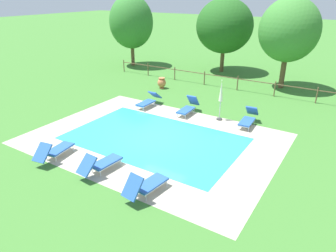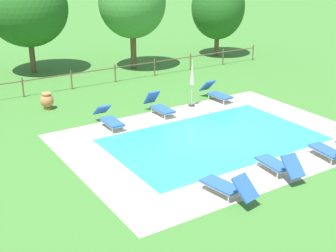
% 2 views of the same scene
% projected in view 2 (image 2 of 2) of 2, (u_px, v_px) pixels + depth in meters
% --- Properties ---
extents(ground_plane, '(160.00, 160.00, 0.00)m').
position_uv_depth(ground_plane, '(214.00, 140.00, 18.27)').
color(ground_plane, '#3D752D').
extents(pool_deck_paving, '(11.62, 8.51, 0.01)m').
position_uv_depth(pool_deck_paving, '(214.00, 140.00, 18.27)').
color(pool_deck_paving, '#B2A893').
rests_on(pool_deck_paving, ground).
extents(swimming_pool_water, '(8.27, 5.16, 0.01)m').
position_uv_depth(swimming_pool_water, '(214.00, 140.00, 18.27)').
color(swimming_pool_water, '#2DB7C6').
rests_on(swimming_pool_water, ground).
extents(pool_coping_rim, '(8.75, 5.64, 0.01)m').
position_uv_depth(pool_coping_rim, '(214.00, 139.00, 18.27)').
color(pool_coping_rim, '#C0B59F').
rests_on(pool_coping_rim, ground).
extents(sun_lounger_north_near_steps, '(0.66, 1.87, 0.99)m').
position_uv_depth(sun_lounger_north_near_steps, '(159.00, 106.00, 21.00)').
color(sun_lounger_north_near_steps, '#2856A8').
rests_on(sun_lounger_north_near_steps, ground).
extents(sun_lounger_north_mid, '(0.90, 2.01, 0.91)m').
position_uv_depth(sun_lounger_north_mid, '(228.00, 186.00, 13.89)').
color(sun_lounger_north_mid, '#2856A8').
rests_on(sun_lounger_north_mid, ground).
extents(sun_lounger_north_far, '(0.73, 1.96, 0.93)m').
position_uv_depth(sun_lounger_north_far, '(216.00, 93.00, 22.96)').
color(sun_lounger_north_far, '#2856A8').
rests_on(sun_lounger_north_far, ground).
extents(sun_lounger_north_end, '(0.82, 1.90, 1.00)m').
position_uv_depth(sun_lounger_north_end, '(332.00, 151.00, 16.30)').
color(sun_lounger_north_end, '#2856A8').
rests_on(sun_lounger_north_end, ground).
extents(sun_lounger_south_near_corner, '(0.63, 2.00, 0.85)m').
position_uv_depth(sun_lounger_south_near_corner, '(109.00, 118.00, 19.49)').
color(sun_lounger_south_near_corner, '#2856A8').
rests_on(sun_lounger_south_near_corner, ground).
extents(sun_lounger_south_mid, '(0.76, 1.97, 0.92)m').
position_uv_depth(sun_lounger_south_mid, '(279.00, 164.00, 15.31)').
color(sun_lounger_south_mid, '#2856A8').
rests_on(sun_lounger_south_mid, ground).
extents(patio_umbrella_closed_row_west, '(0.32, 0.32, 2.29)m').
position_uv_depth(patio_umbrella_closed_row_west, '(192.00, 78.00, 21.70)').
color(patio_umbrella_closed_row_west, '#383838').
rests_on(patio_umbrella_closed_row_west, ground).
extents(terracotta_urn_near_fence, '(0.62, 0.62, 0.80)m').
position_uv_depth(terracotta_urn_near_fence, '(47.00, 101.00, 21.64)').
color(terracotta_urn_near_fence, '#C67547').
rests_on(terracotta_urn_near_fence, ground).
extents(perimeter_fence, '(21.16, 0.08, 1.05)m').
position_uv_depth(perimeter_fence, '(115.00, 71.00, 25.97)').
color(perimeter_fence, brown).
rests_on(perimeter_fence, ground).
extents(tree_far_west, '(3.70, 3.70, 5.60)m').
position_uv_depth(tree_far_west, '(218.00, 7.00, 31.60)').
color(tree_far_west, brown).
rests_on(tree_far_west, ground).
extents(tree_west_mid, '(4.79, 4.79, 6.14)m').
position_uv_depth(tree_west_mid, '(27.00, 8.00, 26.90)').
color(tree_west_mid, brown).
rests_on(tree_west_mid, ground).
extents(tree_centre, '(4.13, 4.13, 6.30)m').
position_uv_depth(tree_centre, '(132.00, 3.00, 27.85)').
color(tree_centre, brown).
rests_on(tree_centre, ground).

